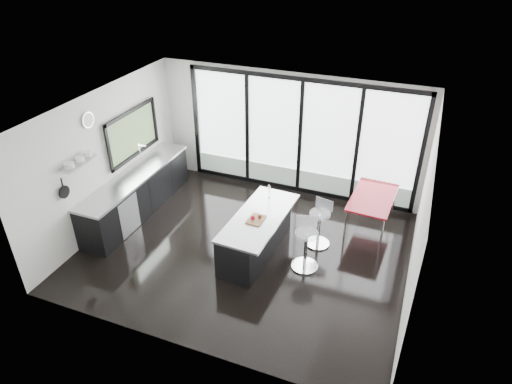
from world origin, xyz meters
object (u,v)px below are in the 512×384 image
at_px(bar_stool_near, 306,250).
at_px(bar_stool_far, 319,229).
at_px(red_table, 371,212).
at_px(island, 256,233).

bearing_deg(bar_stool_near, bar_stool_far, 67.84).
bearing_deg(red_table, island, -140.09).
xyz_separation_m(island, bar_stool_near, (1.00, -0.10, -0.03)).
distance_m(bar_stool_near, bar_stool_far, 0.76).
bearing_deg(red_table, bar_stool_far, -132.44).
distance_m(island, red_table, 2.46).
bearing_deg(island, red_table, 39.91).
bearing_deg(bar_stool_far, bar_stool_near, -81.08).
bearing_deg(bar_stool_far, red_table, 59.94).
relative_size(bar_stool_near, red_table, 0.56).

